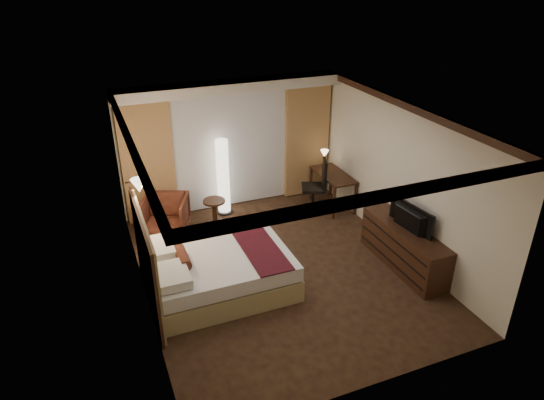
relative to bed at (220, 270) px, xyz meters
name	(u,v)px	position (x,y,z in m)	size (l,w,h in m)	color
floor	(281,269)	(1.09, 0.09, -0.32)	(4.50, 5.50, 0.01)	black
ceiling	(282,117)	(1.09, 0.09, 2.38)	(4.50, 5.50, 0.01)	white
back_wall	(229,144)	(1.09, 2.84, 1.03)	(4.50, 0.02, 2.70)	beige
left_wall	(138,225)	(-1.16, 0.09, 1.03)	(0.02, 5.50, 2.70)	beige
right_wall	(400,178)	(3.34, 0.09, 1.03)	(0.02, 5.50, 2.70)	beige
crown_molding	(282,121)	(1.09, 0.09, 2.32)	(4.50, 5.50, 0.12)	black
soffit	(231,87)	(1.09, 2.59, 2.28)	(4.50, 0.50, 0.20)	white
curtain_sheer	(231,150)	(1.09, 2.76, 0.93)	(2.48, 0.04, 2.45)	silver
curtain_left_drape	(148,163)	(-0.61, 2.70, 0.93)	(1.00, 0.14, 2.45)	tan
curtain_right_drape	(306,141)	(2.79, 2.70, 0.93)	(1.00, 0.14, 2.45)	tan
wall_sconce	(139,186)	(-1.00, 0.86, 1.30)	(0.24, 0.24, 0.24)	white
bed	(220,270)	(0.00, 0.00, 0.00)	(2.19, 1.71, 0.64)	white
headboard	(147,262)	(-1.11, 0.00, 0.43)	(0.12, 2.01, 1.50)	tan
armchair	(165,215)	(-0.48, 2.02, 0.10)	(0.82, 0.77, 0.84)	#4D2017
side_table	(215,211)	(0.52, 2.14, -0.08)	(0.44, 0.44, 0.49)	black
floor_lamp	(223,177)	(0.82, 2.48, 0.49)	(0.34, 0.34, 1.61)	white
desk	(332,190)	(3.04, 1.88, 0.05)	(0.55, 1.17, 0.75)	black
desk_lamp	(324,159)	(3.04, 2.31, 0.60)	(0.18, 0.18, 0.34)	#FFD899
office_chair	(314,186)	(2.56, 1.83, 0.26)	(0.56, 0.56, 1.16)	black
dresser	(404,247)	(3.09, -0.58, 0.05)	(0.50, 1.90, 0.74)	black
television	(407,214)	(3.06, -0.58, 0.70)	(0.99, 0.57, 0.13)	black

